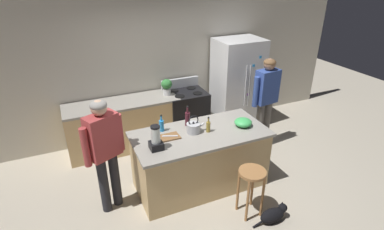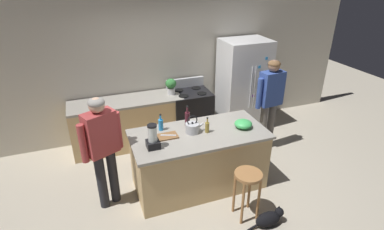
{
  "view_description": "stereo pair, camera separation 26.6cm",
  "coord_description": "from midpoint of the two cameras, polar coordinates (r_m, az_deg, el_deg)",
  "views": [
    {
      "loc": [
        -1.66,
        -3.43,
        3.08
      ],
      "look_at": [
        0.0,
        0.3,
        1.06
      ],
      "focal_mm": 28.53,
      "sensor_mm": 36.0,
      "label": 1
    },
    {
      "loc": [
        -1.41,
        -3.53,
        3.08
      ],
      "look_at": [
        0.0,
        0.3,
        1.06
      ],
      "focal_mm": 28.53,
      "sensor_mm": 36.0,
      "label": 2
    }
  ],
  "objects": [
    {
      "name": "bottle_soda",
      "position": [
        4.42,
        -7.44,
        -1.92
      ],
      "size": [
        0.07,
        0.07,
        0.26
      ],
      "color": "#268CD8",
      "rests_on": "kitchen_island"
    },
    {
      "name": "tea_kettle",
      "position": [
        4.36,
        -1.46,
        -2.36
      ],
      "size": [
        0.28,
        0.2,
        0.27
      ],
      "color": "#B7BABF",
      "rests_on": "kitchen_island"
    },
    {
      "name": "person_by_island_left",
      "position": [
        4.11,
        -17.86,
        -5.67
      ],
      "size": [
        0.58,
        0.36,
        1.64
      ],
      "color": "#26262B",
      "rests_on": "ground_plane"
    },
    {
      "name": "bar_stool",
      "position": [
        4.13,
        9.22,
        -12.11
      ],
      "size": [
        0.36,
        0.36,
        0.7
      ],
      "color": "#9E6B3D",
      "rests_on": "ground_plane"
    },
    {
      "name": "cutting_board",
      "position": [
        4.28,
        -6.15,
        -4.15
      ],
      "size": [
        0.3,
        0.2,
        0.02
      ],
      "primitive_type": "cube",
      "color": "brown",
      "rests_on": "kitchen_island"
    },
    {
      "name": "bottle_vinegar",
      "position": [
        4.37,
        1.32,
        -2.18
      ],
      "size": [
        0.06,
        0.06,
        0.24
      ],
      "color": "olive",
      "rests_on": "kitchen_island"
    },
    {
      "name": "ground_plane",
      "position": [
        4.9,
        -0.13,
        -12.72
      ],
      "size": [
        14.0,
        14.0,
        0.0
      ],
      "primitive_type": "plane",
      "color": "#B2A893"
    },
    {
      "name": "bottle_wine",
      "position": [
        4.53,
        -2.53,
        -0.64
      ],
      "size": [
        0.08,
        0.08,
        0.32
      ],
      "color": "#471923",
      "rests_on": "kitchen_island"
    },
    {
      "name": "person_by_sink_right",
      "position": [
        5.49,
        12.33,
        3.6
      ],
      "size": [
        0.6,
        0.26,
        1.68
      ],
      "color": "#66605B",
      "rests_on": "ground_plane"
    },
    {
      "name": "cat",
      "position": [
        4.35,
        13.22,
        -17.7
      ],
      "size": [
        0.52,
        0.18,
        0.26
      ],
      "color": "black",
      "rests_on": "ground_plane"
    },
    {
      "name": "potted_plant",
      "position": [
        5.64,
        -6.12,
        5.42
      ],
      "size": [
        0.2,
        0.2,
        0.3
      ],
      "color": "silver",
      "rests_on": "back_counter_run"
    },
    {
      "name": "kitchen_island",
      "position": [
        4.62,
        -0.14,
        -8.29
      ],
      "size": [
        1.96,
        0.94,
        0.91
      ],
      "color": "tan",
      "rests_on": "ground_plane"
    },
    {
      "name": "chef_knife",
      "position": [
        4.28,
        -5.91,
        -3.94
      ],
      "size": [
        0.22,
        0.11,
        0.01
      ],
      "primitive_type": "cube",
      "rotation": [
        0.0,
        0.0,
        -0.37
      ],
      "color": "#B7BABF",
      "rests_on": "cutting_board"
    },
    {
      "name": "back_wall",
      "position": [
        5.9,
        -7.92,
        8.98
      ],
      "size": [
        8.0,
        0.1,
        2.7
      ],
      "primitive_type": "cube",
      "color": "beige",
      "rests_on": "ground_plane"
    },
    {
      "name": "stove_range",
      "position": [
        5.97,
        -2.46,
        0.31
      ],
      "size": [
        0.76,
        0.65,
        1.09
      ],
      "color": "black",
      "rests_on": "ground_plane"
    },
    {
      "name": "blender_appliance",
      "position": [
        3.99,
        -8.68,
        -4.57
      ],
      "size": [
        0.17,
        0.17,
        0.34
      ],
      "color": "black",
      "rests_on": "kitchen_island"
    },
    {
      "name": "back_counter_run",
      "position": [
        5.72,
        -13.88,
        -1.85
      ],
      "size": [
        2.0,
        0.64,
        0.91
      ],
      "color": "tan",
      "rests_on": "ground_plane"
    },
    {
      "name": "mixing_bowl",
      "position": [
        4.58,
        7.9,
        -1.39
      ],
      "size": [
        0.26,
        0.26,
        0.12
      ],
      "primitive_type": "ellipsoid",
      "color": "#3FB259",
      "rests_on": "kitchen_island"
    },
    {
      "name": "refrigerator",
      "position": [
        6.24,
        7.19,
        5.71
      ],
      "size": [
        0.9,
        0.73,
        1.82
      ],
      "color": "silver",
      "rests_on": "ground_plane"
    }
  ]
}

